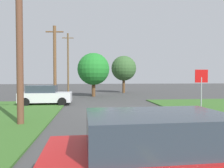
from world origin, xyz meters
name	(u,v)px	position (x,y,z in m)	size (l,w,h in m)	color
ground_plane	(116,111)	(0.00, 0.00, 0.00)	(120.00, 120.00, 0.00)	#414141
lane_stripe_center	(152,154)	(0.00, -8.00, 0.01)	(0.20, 14.00, 0.01)	yellow
stop_sign	(201,83)	(5.05, -1.76, 1.94)	(0.80, 0.09, 2.73)	#9EA0A8
car_behind_on_main_road	(167,158)	(-0.45, -10.36, 0.81)	(4.55, 2.14, 1.62)	red
parked_car_near_building	(45,95)	(-5.38, 3.75, 0.80)	(4.11, 2.03, 1.62)	silver
utility_pole_near	(20,45)	(-5.02, -3.73, 3.76)	(1.80, 0.35, 7.29)	brown
utility_pole_mid	(55,62)	(-5.26, 8.25, 3.87)	(1.80, 0.32, 7.53)	brown
utility_pole_far	(68,62)	(-5.04, 20.23, 4.77)	(1.80, 0.28, 9.26)	brown
oak_tree_left	(93,69)	(-1.23, 10.95, 3.23)	(3.77, 3.77, 5.13)	brown
pine_tree_center	(124,68)	(3.28, 16.27, 3.56)	(3.61, 3.61, 5.39)	brown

